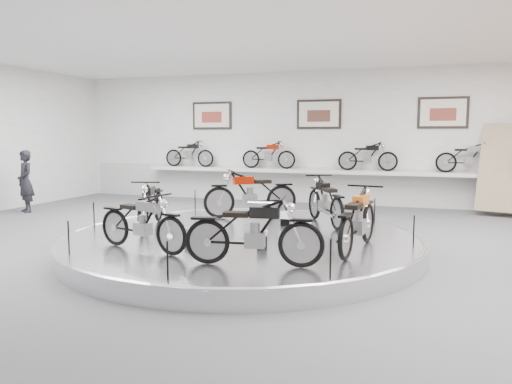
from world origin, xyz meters
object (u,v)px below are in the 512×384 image
(bike_b, at_px, (251,193))
(visitor, at_px, (25,181))
(display_platform, at_px, (242,243))
(bike_e, at_px, (254,231))
(bike_a, at_px, (325,200))
(bike_f, at_px, (358,219))
(bike_d, at_px, (142,222))
(shelf, at_px, (316,171))
(bike_c, at_px, (151,203))

(bike_b, bearing_deg, visitor, -37.48)
(display_platform, xyz_separation_m, visitor, (-7.12, 2.38, 0.69))
(bike_b, bearing_deg, bike_e, 76.52)
(bike_a, bearing_deg, bike_f, 172.95)
(bike_a, distance_m, visitor, 8.38)
(bike_b, height_order, visitor, visitor)
(display_platform, height_order, bike_d, bike_d)
(bike_a, height_order, bike_f, bike_f)
(shelf, distance_m, bike_c, 6.53)
(bike_d, height_order, visitor, visitor)
(bike_e, bearing_deg, display_platform, 104.82)
(shelf, distance_m, bike_a, 5.05)
(bike_a, height_order, bike_e, bike_a)
(bike_c, relative_size, bike_e, 0.97)
(bike_c, bearing_deg, bike_a, 95.77)
(display_platform, height_order, bike_c, bike_c)
(bike_a, bearing_deg, bike_c, 82.23)
(display_platform, height_order, bike_f, bike_f)
(bike_c, distance_m, bike_f, 4.15)
(bike_a, xyz_separation_m, bike_b, (-1.72, 0.40, 0.03))
(shelf, relative_size, bike_f, 6.51)
(shelf, height_order, bike_d, bike_d)
(shelf, relative_size, bike_b, 6.22)
(shelf, height_order, bike_b, bike_b)
(bike_d, bearing_deg, bike_f, 32.60)
(bike_d, bearing_deg, shelf, 96.98)
(display_platform, distance_m, bike_e, 2.24)
(display_platform, bearing_deg, bike_e, -65.33)
(bike_c, xyz_separation_m, visitor, (-5.17, 2.21, 0.07))
(visitor, bearing_deg, bike_f, 10.64)
(bike_b, height_order, bike_d, bike_b)
(bike_a, xyz_separation_m, bike_c, (-3.17, -1.34, -0.02))
(bike_d, relative_size, bike_e, 0.94)
(shelf, relative_size, bike_d, 7.14)
(bike_b, distance_m, bike_d, 3.58)
(bike_b, relative_size, bike_f, 1.05)
(display_platform, relative_size, bike_b, 3.62)
(shelf, xyz_separation_m, bike_f, (2.13, -6.99, -0.20))
(display_platform, distance_m, bike_b, 2.08)
(bike_d, bearing_deg, bike_b, 95.57)
(bike_b, xyz_separation_m, bike_f, (2.63, -2.49, -0.02))
(bike_f, relative_size, visitor, 1.01)
(visitor, bearing_deg, shelf, 57.88)
(bike_a, bearing_deg, visitor, 53.35)
(bike_e, xyz_separation_m, bike_f, (1.24, 1.36, 0.01))
(display_platform, xyz_separation_m, bike_f, (2.13, -0.59, 0.65))
(bike_d, relative_size, bike_f, 0.91)
(bike_e, relative_size, visitor, 0.98)
(bike_a, relative_size, bike_e, 1.01)
(visitor, bearing_deg, display_platform, 9.93)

